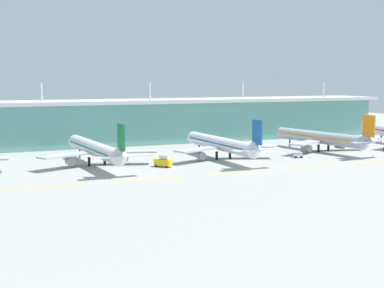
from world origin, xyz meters
name	(u,v)px	position (x,y,z in m)	size (l,w,h in m)	color
ground_plane	(250,174)	(0.00, 0.00, 0.00)	(600.00, 600.00, 0.00)	#9E9E99
terminal_building	(147,121)	(0.00, 111.62, 11.88)	(288.00, 34.00, 32.34)	#5B9E93
airliner_near_middle	(96,149)	(-45.37, 43.96, 6.46)	(48.76, 71.75, 18.90)	silver
airliner_center	(222,144)	(8.59, 38.98, 6.45)	(48.80, 67.85, 18.90)	white
airliner_far_middle	(321,138)	(63.79, 42.95, 6.45)	(48.38, 66.08, 18.90)	#ADB2BC
taxiway_stripe_west	(48,187)	(-71.00, 5.12, 0.02)	(28.00, 0.70, 0.04)	yellow
taxiway_stripe_mid_west	(148,179)	(-37.00, 5.12, 0.02)	(28.00, 0.70, 0.04)	yellow
taxiway_stripe_centre	(235,173)	(-3.00, 5.12, 0.02)	(28.00, 0.70, 0.04)	yellow
taxiway_stripe_mid_east	(312,167)	(31.00, 5.12, 0.02)	(28.00, 0.70, 0.04)	yellow
taxiway_stripe_east	(379,162)	(65.00, 5.12, 0.02)	(28.00, 0.70, 0.04)	yellow
fuel_truck	(163,161)	(-22.39, 28.58, 2.26)	(6.20, 7.42, 4.95)	gold
baggage_cart	(298,155)	(40.64, 28.43, 1.26)	(3.95, 2.82, 2.48)	silver
safety_cone_left_wingtip	(337,156)	(58.19, 24.08, 0.35)	(0.56, 0.56, 0.70)	orange
safety_cone_nose_front	(310,157)	(45.44, 26.30, 0.35)	(0.56, 0.56, 0.70)	orange
safety_cone_right_wingtip	(373,155)	(74.67, 19.66, 0.35)	(0.56, 0.56, 0.70)	orange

